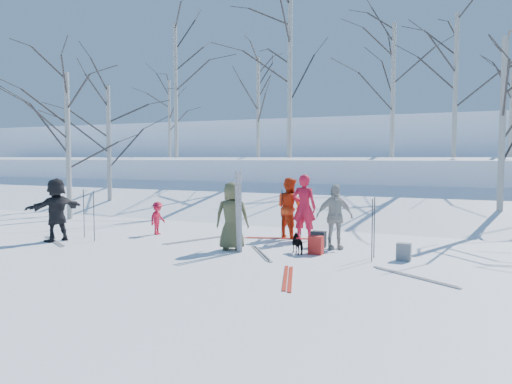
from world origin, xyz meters
The scene contains 38 objects.
ground centered at (0.00, 0.00, 0.00)m, with size 120.00×120.00×0.00m, color white.
snow_ramp centered at (0.00, 7.00, 0.15)m, with size 70.00×9.50×1.40m, color white.
snow_plateau centered at (0.00, 17.00, 1.00)m, with size 70.00×18.00×2.20m, color white.
far_hill centered at (0.00, 38.00, 2.00)m, with size 90.00×30.00×6.00m, color white.
skier_olive_center centered at (0.02, 0.08, 0.82)m, with size 0.80×0.52×1.63m, color #46482B.
skier_red_north centered at (1.14, 2.10, 0.88)m, with size 0.64×0.42×1.77m, color red.
skier_redor_behind centered at (0.61, 2.38, 0.83)m, with size 0.81×0.63×1.66m, color red.
skier_red_seated centered at (-3.00, 1.29, 0.47)m, with size 0.61×0.35×0.94m, color red.
skier_cream_east centered at (2.21, 1.23, 0.78)m, with size 0.92×0.38×1.57m, color beige.
skier_grey_west centered at (-4.77, -0.74, 0.84)m, with size 1.55×0.49×1.67m, color black.
dog centered at (1.63, 0.32, 0.23)m, with size 0.25×0.55×0.47m, color black.
upright_ski_left centered at (0.29, -0.18, 0.95)m, with size 0.07×0.02×1.90m, color silver.
upright_ski_right centered at (0.38, -0.19, 0.95)m, with size 0.07×0.02×1.90m, color silver.
ski_pair_a centered at (4.34, -0.95, 0.01)m, with size 1.71×1.19×0.02m, color silver, non-canonical shape.
ski_pair_b centered at (2.25, -2.00, 0.01)m, with size 0.83×1.86×0.02m, color #B02619, non-canonical shape.
ski_pair_c centered at (-1.50, 0.87, 0.01)m, with size 0.92×1.83×0.02m, color silver, non-canonical shape.
ski_pair_d centered at (-4.79, -0.82, 0.01)m, with size 1.73×1.15×0.02m, color silver, non-canonical shape.
ski_pair_e centered at (0.44, 2.10, 0.01)m, with size 1.87×0.77×0.02m, color #B02619, non-canonical shape.
ski_pair_f centered at (0.84, -0.06, 0.01)m, with size 1.25×1.67×0.02m, color silver, non-canonical shape.
ski_pole_a centered at (0.49, 2.13, 0.67)m, with size 0.02×0.02×1.34m, color black.
ski_pole_b centered at (-3.85, -0.35, 0.67)m, with size 0.02×0.02×1.34m, color black.
ski_pole_c centered at (3.30, 0.56, 0.67)m, with size 0.02×0.02×1.34m, color black.
ski_pole_d centered at (0.89, 2.53, 0.67)m, with size 0.02×0.02×1.34m, color black.
ski_pole_e centered at (-4.55, 0.02, 0.67)m, with size 0.02×0.02×1.34m, color black.
ski_pole_f centered at (3.34, 0.13, 0.67)m, with size 0.02×0.02×1.34m, color black.
backpack_red centered at (2.01, 0.40, 0.21)m, with size 0.32×0.22×0.42m, color red.
backpack_grey centered at (3.95, 0.49, 0.19)m, with size 0.30×0.20×0.38m, color slate.
backpack_dark centered at (1.80, 1.26, 0.20)m, with size 0.34×0.24×0.40m, color black.
birch_plateau_a centered at (-4.82, 12.28, 4.68)m, with size 4.07×4.07×4.96m, color silver, non-canonical shape.
birch_plateau_b centered at (-11.65, 14.56, 4.47)m, with size 3.78×3.78×4.54m, color silver, non-canonical shape.
birch_plateau_c centered at (1.64, 12.70, 5.20)m, with size 4.80×4.80×6.00m, color silver, non-canonical shape.
birch_plateau_d centered at (4.33, 11.13, 5.05)m, with size 4.59×4.59×5.71m, color silver, non-canonical shape.
birch_plateau_f centered at (6.41, 13.00, 4.22)m, with size 3.43×3.43×4.04m, color silver, non-canonical shape.
birch_plateau_g centered at (-2.56, 10.72, 5.73)m, with size 5.55×5.55×7.07m, color silver, non-canonical shape.
birch_plateau_h centered at (-8.49, 10.52, 5.48)m, with size 5.19×5.19×6.56m, color silver, non-canonical shape.
birch_edge_a centered at (-8.03, 2.96, 2.60)m, with size 4.25×4.25×5.21m, color silver, non-canonical shape.
birch_edge_d centered at (-8.47, 5.60, 2.56)m, with size 4.18×4.18×5.12m, color silver, non-canonical shape.
birch_edge_e centered at (5.92, 6.14, 2.87)m, with size 4.62×4.62×5.74m, color silver, non-canonical shape.
Camera 1 is at (5.46, -10.42, 2.22)m, focal length 35.00 mm.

